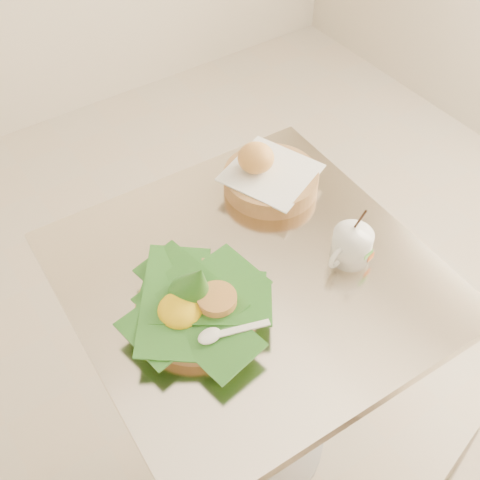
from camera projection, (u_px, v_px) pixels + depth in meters
floor at (215, 464)px, 1.70m from camera, size 3.60×3.60×0.00m
cafe_table at (250, 334)px, 1.37m from camera, size 0.72×0.72×0.75m
rice_basket at (195, 304)px, 1.11m from camera, size 0.28×0.28×0.14m
bread_basket at (268, 176)px, 1.36m from camera, size 0.24×0.24×0.11m
coffee_mug at (351, 246)px, 1.21m from camera, size 0.11×0.08×0.14m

